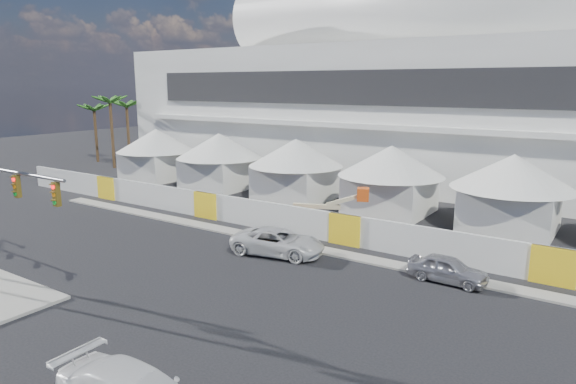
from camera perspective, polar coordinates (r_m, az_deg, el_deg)
The scene contains 8 objects.
ground at distance 26.82m, azimuth -20.89°, elevation -11.14°, with size 160.00×160.00×0.00m, color black.
stadium at distance 56.59m, azimuth 22.19°, elevation 10.37°, with size 80.00×24.80×21.98m.
tent_row at distance 43.40m, azimuth 5.88°, elevation 2.59°, with size 53.40×8.40×5.40m.
hoarding_fence at distance 33.15m, azimuth 6.41°, elevation -4.16°, with size 70.00×0.25×2.00m, color silver.
palm_cluster at distance 69.37m, azimuth -17.53°, elevation 8.69°, with size 10.60×10.60×8.55m.
sedan_silver at distance 28.26m, azimuth 17.31°, elevation -8.16°, with size 4.11×1.65×1.40m, color #B4B4B9.
pickup_curb at distance 31.14m, azimuth -1.13°, elevation -5.57°, with size 5.66×2.61×1.57m, color silver.
boom_lift at distance 35.95m, azimuth 2.34°, elevation -3.06°, with size 6.50×2.57×3.18m.
Camera 1 is at (20.62, -13.81, 10.15)m, focal length 32.00 mm.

